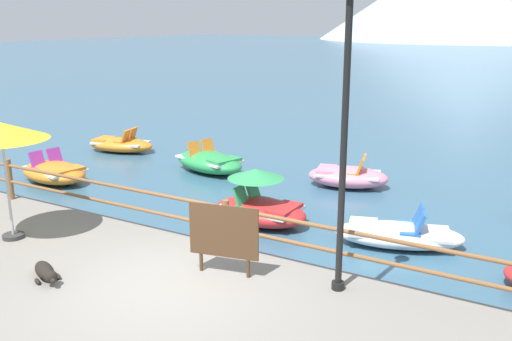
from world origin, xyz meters
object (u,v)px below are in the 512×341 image
at_px(sign_board, 224,232).
at_px(beach_umbrella, 1,133).
at_px(lamp_post, 345,115).
at_px(pedal_boat_3, 210,162).
at_px(pedal_boat_0, 260,205).
at_px(pedal_boat_6, 120,144).
at_px(dog_resting, 46,272).
at_px(pedal_boat_2, 348,176).
at_px(pedal_boat_7, 54,172).
at_px(pedal_boat_4, 398,234).

xyz_separation_m(sign_board, beach_umbrella, (-4.34, -0.72, 1.32)).
relative_size(lamp_post, pedal_boat_3, 1.64).
bearing_deg(lamp_post, pedal_boat_0, 136.85).
relative_size(sign_board, pedal_boat_6, 0.46).
xyz_separation_m(sign_board, pedal_boat_3, (-4.72, 6.35, -0.82)).
bearing_deg(dog_resting, sign_board, 33.97).
xyz_separation_m(pedal_boat_2, pedal_boat_3, (-4.16, -0.61, 0.02)).
height_order(pedal_boat_3, pedal_boat_6, pedal_boat_3).
distance_m(beach_umbrella, pedal_boat_7, 5.72).
relative_size(pedal_boat_3, pedal_boat_6, 1.08).
distance_m(sign_board, pedal_boat_4, 4.11).
xyz_separation_m(lamp_post, pedal_boat_3, (-6.53, 5.91, -2.81)).
xyz_separation_m(sign_board, dog_resting, (-2.37, -1.60, -0.61)).
xyz_separation_m(dog_resting, pedal_boat_7, (-5.49, 4.84, -0.23)).
relative_size(pedal_boat_3, pedal_boat_4, 1.00).
relative_size(pedal_boat_0, pedal_boat_4, 0.79).
xyz_separation_m(beach_umbrella, dog_resting, (1.97, -0.88, -1.92)).
relative_size(pedal_boat_0, pedal_boat_7, 0.90).
xyz_separation_m(pedal_boat_2, pedal_boat_4, (2.40, -3.40, -0.05)).
bearing_deg(beach_umbrella, lamp_post, 10.69).
relative_size(lamp_post, dog_resting, 4.62).
bearing_deg(pedal_boat_6, beach_umbrella, -59.31).
relative_size(beach_umbrella, pedal_boat_2, 0.93).
height_order(sign_board, pedal_boat_7, sign_board).
relative_size(sign_board, pedal_boat_2, 0.49).
bearing_deg(pedal_boat_7, pedal_boat_0, 0.27).
xyz_separation_m(beach_umbrella, pedal_boat_3, (-0.38, 7.07, -2.13)).
bearing_deg(lamp_post, pedal_boat_6, 148.61).
bearing_deg(pedal_boat_4, lamp_post, -90.56).
bearing_deg(beach_umbrella, pedal_boat_4, 34.70).
bearing_deg(pedal_boat_3, lamp_post, -42.15).
relative_size(pedal_boat_2, pedal_boat_6, 0.94).
height_order(lamp_post, pedal_boat_0, lamp_post).
bearing_deg(lamp_post, pedal_boat_7, 163.87).
xyz_separation_m(lamp_post, sign_board, (-1.81, -0.44, -1.99)).
relative_size(sign_board, pedal_boat_7, 0.48).
bearing_deg(dog_resting, pedal_boat_7, 138.62).
distance_m(pedal_boat_0, pedal_boat_7, 6.66).
xyz_separation_m(lamp_post, beach_umbrella, (-6.15, -1.16, -0.67)).
distance_m(pedal_boat_3, pedal_boat_4, 7.13).
distance_m(pedal_boat_0, pedal_boat_3, 4.67).
bearing_deg(pedal_boat_2, beach_umbrella, -116.24).
bearing_deg(pedal_boat_3, sign_board, -53.39).
height_order(beach_umbrella, dog_resting, beach_umbrella).
bearing_deg(pedal_boat_0, lamp_post, -43.15).
bearing_deg(pedal_boat_2, pedal_boat_0, -100.01).
bearing_deg(pedal_boat_0, pedal_boat_7, -179.73).
bearing_deg(pedal_boat_3, pedal_boat_0, -41.27).
bearing_deg(lamp_post, pedal_boat_4, 89.44).
distance_m(sign_board, dog_resting, 2.93).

